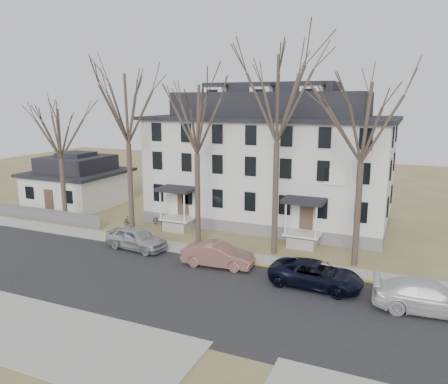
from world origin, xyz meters
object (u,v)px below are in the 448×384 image
at_px(tree_center, 278,93).
at_px(car_navy, 316,275).
at_px(tree_mid_right, 364,117).
at_px(car_white, 429,298).
at_px(car_silver, 136,239).
at_px(car_tan, 218,255).
at_px(boarding_house, 270,161).
at_px(tree_mid_left, 197,114).
at_px(bicycle_right, 129,222).
at_px(bicycle_left, 159,221).
at_px(tree_bungalow, 59,130).
at_px(tree_far_left, 127,104).
at_px(small_house, 78,183).

relative_size(tree_center, car_navy, 2.76).
distance_m(tree_mid_right, car_white, 11.13).
height_order(car_silver, car_tan, car_silver).
xyz_separation_m(boarding_house, car_silver, (-6.35, -11.38, -4.57)).
bearing_deg(car_navy, tree_mid_left, 69.13).
relative_size(tree_center, bicycle_right, 9.82).
xyz_separation_m(tree_mid_right, car_silver, (-14.85, -3.23, -8.79)).
bearing_deg(car_tan, bicycle_left, 47.74).
distance_m(tree_bungalow, car_white, 30.19).
xyz_separation_m(car_navy, bicycle_left, (-14.95, 7.11, -0.28)).
height_order(boarding_house, car_tan, boarding_house).
bearing_deg(tree_mid_right, car_white, -50.77).
distance_m(car_silver, car_navy, 13.30).
distance_m(tree_mid_left, bicycle_left, 10.76).
relative_size(tree_bungalow, bicycle_left, 6.11).
distance_m(tree_far_left, tree_bungalow, 7.34).
bearing_deg(boarding_house, car_tan, -88.09).
xyz_separation_m(tree_mid_left, tree_center, (6.00, 0.00, 1.48)).
height_order(tree_far_left, tree_mid_left, tree_far_left).
xyz_separation_m(boarding_house, tree_center, (3.00, -8.15, 5.71)).
bearing_deg(bicycle_left, tree_far_left, -178.58).
height_order(car_navy, bicycle_left, car_navy).
xyz_separation_m(small_house, tree_bungalow, (4.00, -6.20, 5.87)).
bearing_deg(tree_far_left, tree_center, 0.00).
bearing_deg(car_tan, car_white, -101.19).
relative_size(tree_mid_left, car_navy, 2.39).
bearing_deg(boarding_house, bicycle_right, -146.14).
xyz_separation_m(tree_mid_right, bicycle_right, (-18.72, 1.30, -9.15)).
bearing_deg(tree_center, car_silver, -160.94).
height_order(boarding_house, tree_mid_right, tree_mid_right).
distance_m(tree_mid_left, car_navy, 14.03).
xyz_separation_m(small_house, tree_center, (23.00, -6.20, 8.84)).
height_order(tree_far_left, car_tan, tree_far_left).
distance_m(car_tan, car_white, 12.48).
bearing_deg(tree_center, tree_far_left, 180.00).
xyz_separation_m(tree_mid_left, car_white, (15.81, -5.28, -8.80)).
height_order(tree_bungalow, car_white, tree_bungalow).
bearing_deg(tree_mid_right, car_silver, -167.73).
bearing_deg(car_silver, tree_mid_right, -71.25).
relative_size(tree_mid_left, car_tan, 2.75).
xyz_separation_m(tree_far_left, tree_mid_left, (6.00, 0.00, -0.74)).
bearing_deg(tree_center, car_white, -28.28).
bearing_deg(tree_mid_right, tree_center, 180.00).
xyz_separation_m(tree_bungalow, car_navy, (22.89, -4.52, -7.38)).
distance_m(tree_center, car_white, 15.16).
height_order(tree_far_left, tree_mid_right, tree_far_left).
xyz_separation_m(car_navy, car_white, (5.92, -0.75, 0.06)).
xyz_separation_m(car_silver, car_tan, (6.75, -0.66, -0.04)).
height_order(tree_far_left, tree_bungalow, tree_far_left).
bearing_deg(car_silver, car_tan, -89.12).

